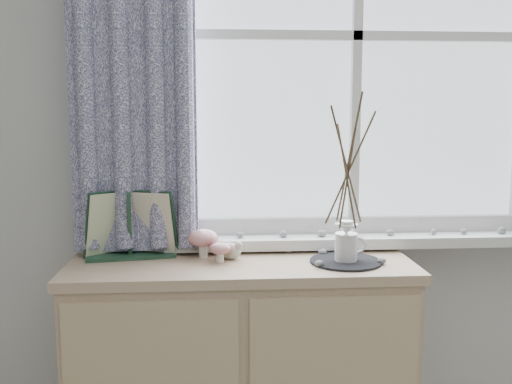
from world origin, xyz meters
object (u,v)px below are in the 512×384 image
at_px(botanical_book, 129,225).
at_px(twig_pitcher, 348,165).
at_px(toadstool_cluster, 207,241).
at_px(sideboard, 241,376).

relative_size(botanical_book, twig_pitcher, 0.61).
distance_m(toadstool_cluster, twig_pitcher, 0.56).
bearing_deg(sideboard, botanical_book, 173.10).
height_order(sideboard, botanical_book, botanical_book).
distance_m(sideboard, toadstool_cluster, 0.50).
xyz_separation_m(sideboard, toadstool_cluster, (-0.12, 0.04, 0.49)).
bearing_deg(sideboard, toadstool_cluster, 159.90).
distance_m(sideboard, twig_pitcher, 0.85).
height_order(botanical_book, twig_pitcher, twig_pitcher).
bearing_deg(twig_pitcher, toadstool_cluster, 154.96).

